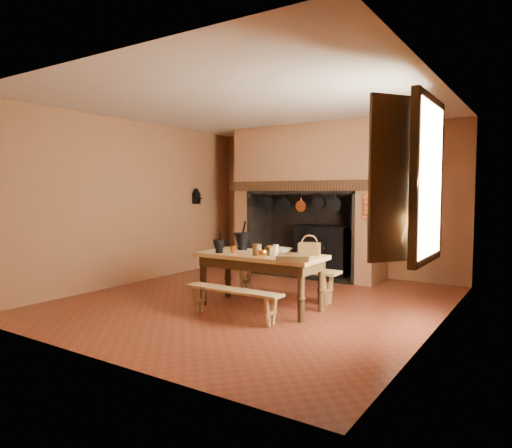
{
  "coord_description": "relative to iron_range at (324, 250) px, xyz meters",
  "views": [
    {
      "loc": [
        3.58,
        -5.45,
        1.57
      ],
      "look_at": [
        -0.18,
        0.3,
        1.09
      ],
      "focal_mm": 32.0,
      "sensor_mm": 36.0,
      "label": 1
    }
  ],
  "objects": [
    {
      "name": "wicker_basket",
      "position": [
        0.93,
        -2.48,
        0.35
      ],
      "size": [
        0.33,
        0.28,
        0.27
      ],
      "rotation": [
        0.0,
        0.0,
        0.32
      ],
      "color": "#4A3416",
      "rests_on": "work_table"
    },
    {
      "name": "wooden_tray",
      "position": [
        0.99,
        -3.05,
        0.3
      ],
      "size": [
        0.47,
        0.41,
        0.07
      ],
      "primitive_type": "cube",
      "rotation": [
        0.0,
        0.0,
        0.41
      ],
      "color": "#352411",
      "rests_on": "work_table"
    },
    {
      "name": "hearth_pans",
      "position": [
        -1.01,
        -0.23,
        -0.39
      ],
      "size": [
        0.51,
        0.62,
        0.2
      ],
      "color": "orange",
      "rests_on": "floor"
    },
    {
      "name": "chimney_breast",
      "position": [
        -0.26,
        -0.14,
        1.33
      ],
      "size": [
        2.95,
        0.96,
        2.8
      ],
      "color": "brown",
      "rests_on": "floor"
    },
    {
      "name": "wall_left",
      "position": [
        -2.46,
        -2.45,
        0.92
      ],
      "size": [
        0.02,
        5.5,
        2.8
      ],
      "primitive_type": "cube",
      "color": "brown",
      "rests_on": "floor"
    },
    {
      "name": "back_wall",
      "position": [
        0.04,
        0.3,
        0.92
      ],
      "size": [
        5.0,
        0.02,
        2.8
      ],
      "primitive_type": "cube",
      "color": "brown",
      "rests_on": "floor"
    },
    {
      "name": "coffee_grinder",
      "position": [
        0.53,
        -2.82,
        0.33
      ],
      "size": [
        0.16,
        0.13,
        0.17
      ],
      "rotation": [
        0.0,
        0.0,
        -0.24
      ],
      "color": "#352411",
      "rests_on": "work_table"
    },
    {
      "name": "brass_cup",
      "position": [
        0.55,
        -3.05,
        0.31
      ],
      "size": [
        0.13,
        0.13,
        0.1
      ],
      "primitive_type": "imported",
      "rotation": [
        0.0,
        0.0,
        0.05
      ],
      "color": "orange",
      "rests_on": "work_table"
    },
    {
      "name": "herb_bunch",
      "position": [
        1.22,
        -0.66,
        0.9
      ],
      "size": [
        0.2,
        0.2,
        0.35
      ],
      "primitive_type": "cone",
      "rotation": [
        3.14,
        0.0,
        0.0
      ],
      "color": "brown",
      "rests_on": "chimney_breast"
    },
    {
      "name": "mixing_bowl",
      "position": [
        0.54,
        -2.57,
        0.3
      ],
      "size": [
        0.32,
        0.32,
        0.07
      ],
      "primitive_type": "imported",
      "rotation": [
        0.0,
        0.0,
        -0.14
      ],
      "color": "beige",
      "rests_on": "work_table"
    },
    {
      "name": "wall_coffee_mill",
      "position": [
        -2.38,
        -0.9,
        1.03
      ],
      "size": [
        0.23,
        0.16,
        0.31
      ],
      "color": "black",
      "rests_on": "wall_left"
    },
    {
      "name": "onion_string",
      "position": [
        1.04,
        -0.66,
        0.85
      ],
      "size": [
        0.12,
        0.1,
        0.46
      ],
      "primitive_type": null,
      "color": "#AA471F",
      "rests_on": "chimney_breast"
    },
    {
      "name": "mortar_small",
      "position": [
        -0.18,
        -3.0,
        0.36
      ],
      "size": [
        0.18,
        0.18,
        0.3
      ],
      "rotation": [
        0.0,
        0.0,
        -0.41
      ],
      "color": "black",
      "rests_on": "work_table"
    },
    {
      "name": "brass_mug_a",
      "position": [
        -0.03,
        -2.87,
        0.31
      ],
      "size": [
        0.09,
        0.09,
        0.1
      ],
      "primitive_type": "cylinder",
      "rotation": [
        0.0,
        0.0,
        -0.12
      ],
      "color": "orange",
      "rests_on": "work_table"
    },
    {
      "name": "hanging_pans",
      "position": [
        -0.3,
        -0.64,
        0.88
      ],
      "size": [
        1.92,
        0.29,
        0.27
      ],
      "color": "black",
      "rests_on": "chimney_breast"
    },
    {
      "name": "work_table",
      "position": [
        0.34,
        -2.76,
        0.14
      ],
      "size": [
        1.72,
        0.77,
        0.75
      ],
      "color": "#A9804D",
      "rests_on": "floor"
    },
    {
      "name": "glass_jar",
      "position": [
        0.57,
        -2.76,
        0.33
      ],
      "size": [
        0.09,
        0.09,
        0.14
      ],
      "primitive_type": "cylinder",
      "rotation": [
        0.0,
        0.0,
        0.19
      ],
      "color": "beige",
      "rests_on": "work_table"
    },
    {
      "name": "stoneware_crock",
      "position": [
        0.4,
        -2.94,
        0.34
      ],
      "size": [
        0.14,
        0.14,
        0.15
      ],
      "primitive_type": "cylinder",
      "rotation": [
        0.0,
        0.0,
        -0.2
      ],
      "color": "brown",
      "rests_on": "work_table"
    },
    {
      "name": "wall_right",
      "position": [
        2.54,
        -2.45,
        0.92
      ],
      "size": [
        0.02,
        5.5,
        2.8
      ],
      "primitive_type": "cube",
      "color": "brown",
      "rests_on": "floor"
    },
    {
      "name": "floor",
      "position": [
        0.04,
        -2.45,
        -0.48
      ],
      "size": [
        5.5,
        5.5,
        0.0
      ],
      "primitive_type": "plane",
      "color": "maroon",
      "rests_on": "ground"
    },
    {
      "name": "mortar_large",
      "position": [
        -0.12,
        -2.53,
        0.4
      ],
      "size": [
        0.25,
        0.25,
        0.42
      ],
      "rotation": [
        0.0,
        0.0,
        -0.38
      ],
      "color": "black",
      "rests_on": "work_table"
    },
    {
      "name": "ceiling",
      "position": [
        0.04,
        -2.45,
        2.32
      ],
      "size": [
        5.5,
        5.5,
        0.0
      ],
      "primitive_type": "plane",
      "rotation": [
        3.14,
        0.0,
        0.0
      ],
      "color": "silver",
      "rests_on": "back_wall"
    },
    {
      "name": "bench_back",
      "position": [
        0.34,
        -2.11,
        -0.12
      ],
      "size": [
        1.71,
        0.3,
        0.48
      ],
      "color": "#A9804D",
      "rests_on": "floor"
    },
    {
      "name": "window",
      "position": [
        2.39,
        -2.85,
        1.22
      ],
      "size": [
        0.39,
        1.75,
        1.76
      ],
      "color": "white",
      "rests_on": "wall_right"
    },
    {
      "name": "wall_front",
      "position": [
        0.04,
        -5.2,
        0.92
      ],
      "size": [
        5.0,
        0.02,
        2.8
      ],
      "primitive_type": "cube",
      "color": "brown",
      "rests_on": "floor"
    },
    {
      "name": "iron_range",
      "position": [
        0.0,
        0.0,
        0.0
      ],
      "size": [
        1.12,
        0.55,
        1.6
      ],
      "color": "black",
      "rests_on": "floor"
    },
    {
      "name": "bench_front",
      "position": [
        0.34,
        -3.39,
        -0.2
      ],
      "size": [
        1.35,
        0.24,
        0.38
      ],
      "color": "#A9804D",
      "rests_on": "floor"
    },
    {
      "name": "brass_mug_b",
      "position": [
        0.43,
        -2.45,
        0.31
      ],
      "size": [
        0.08,
        0.08,
        0.09
      ],
      "primitive_type": "cylinder",
      "rotation": [
        0.0,
        0.0,
        -0.03
      ],
      "color": "orange",
      "rests_on": "work_table"
    }
  ]
}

